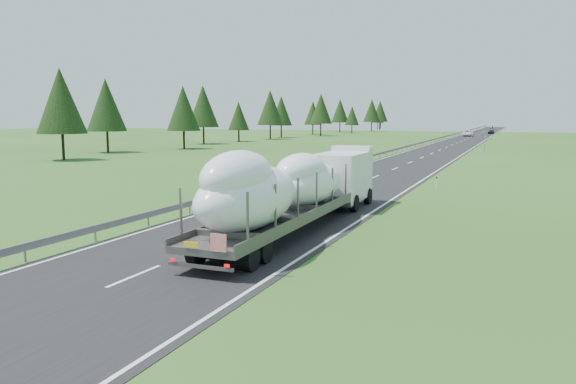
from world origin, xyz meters
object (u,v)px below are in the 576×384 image
at_px(boat_truck, 295,186).
at_px(distant_van, 468,133).
at_px(highway_sign, 485,141).
at_px(distant_car_dark, 491,132).
at_px(distant_car_blue, 491,127).

height_order(boat_truck, distant_van, boat_truck).
distance_m(boat_truck, distant_van, 140.84).
xyz_separation_m(boat_truck, distant_van, (-3.87, 140.78, -1.46)).
distance_m(highway_sign, boat_truck, 70.44).
bearing_deg(highway_sign, boat_truck, -93.97).
height_order(distant_van, distant_car_dark, distant_van).
xyz_separation_m(highway_sign, distant_car_dark, (-3.71, 95.42, -1.09)).
xyz_separation_m(boat_truck, distant_car_dark, (1.17, 165.69, -1.59)).
xyz_separation_m(highway_sign, distant_van, (-8.74, 70.51, -0.96)).
bearing_deg(boat_truck, highway_sign, 86.03).
bearing_deg(distant_car_blue, distant_van, -95.98).
distance_m(highway_sign, distant_car_dark, 95.50).
distance_m(distant_van, distant_car_dark, 25.41).
xyz_separation_m(highway_sign, distant_car_blue, (-7.80, 179.32, -1.11)).
distance_m(boat_truck, distant_car_dark, 165.70).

